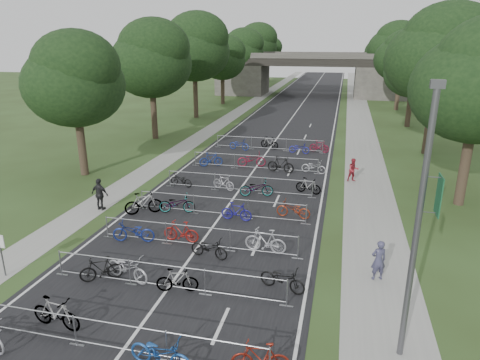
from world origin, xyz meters
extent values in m
plane|color=#2F411B|center=(0.00, 0.00, 0.00)|extent=(200.00, 200.00, 0.00)
cube|color=black|center=(0.00, 50.00, 0.01)|extent=(11.00, 140.00, 0.01)
cube|color=gray|center=(8.00, 50.00, 0.01)|extent=(3.00, 140.00, 0.01)
cube|color=gray|center=(-7.50, 50.00, 0.01)|extent=(2.00, 140.00, 0.01)
cube|color=silver|center=(0.00, 50.00, 0.00)|extent=(0.12, 140.00, 0.00)
cube|color=#44413C|center=(-11.50, 65.00, 2.50)|extent=(8.00, 8.00, 5.00)
cube|color=#44413C|center=(11.50, 65.00, 2.50)|extent=(8.00, 8.00, 5.00)
cube|color=black|center=(0.00, 65.00, 5.60)|extent=(30.00, 8.00, 1.20)
cube|color=#44413C|center=(0.00, 61.20, 6.60)|extent=(30.00, 0.40, 0.90)
cube|color=#44413C|center=(0.00, 68.80, 6.60)|extent=(30.00, 0.40, 0.90)
cylinder|color=#4C4C51|center=(8.30, 2.00, 4.00)|extent=(0.18, 0.18, 8.00)
cube|color=#4C4C51|center=(8.30, 2.00, 8.10)|extent=(0.35, 0.18, 0.22)
cube|color=#154C2B|center=(8.72, 2.00, 5.20)|extent=(0.03, 0.65, 1.10)
cylinder|color=#4C4C51|center=(-6.80, 3.00, 0.75)|extent=(0.06, 0.06, 1.50)
cylinder|color=#33261C|center=(-11.50, 16.00, 2.10)|extent=(0.56, 0.56, 4.20)
ellipsoid|color=black|center=(-11.50, 16.00, 6.22)|extent=(6.72, 6.72, 5.51)
sphere|color=black|center=(-10.90, 15.50, 7.56)|extent=(5.38, 5.38, 5.38)
sphere|color=black|center=(-12.00, 16.50, 5.38)|extent=(4.37, 4.37, 4.37)
cylinder|color=#33261C|center=(13.00, 16.00, 2.24)|extent=(0.56, 0.56, 4.48)
ellipsoid|color=black|center=(13.00, 16.00, 6.63)|extent=(7.17, 7.17, 5.88)
sphere|color=black|center=(12.50, 16.50, 5.73)|extent=(4.66, 4.66, 4.66)
cylinder|color=#33261C|center=(-11.50, 28.00, 2.36)|extent=(0.56, 0.56, 4.72)
ellipsoid|color=black|center=(-11.50, 28.00, 6.99)|extent=(7.56, 7.56, 6.20)
sphere|color=black|center=(-10.90, 27.50, 8.50)|extent=(6.05, 6.05, 6.05)
sphere|color=black|center=(-12.00, 28.50, 6.05)|extent=(4.91, 4.91, 4.91)
cylinder|color=#33261C|center=(13.00, 28.00, 2.55)|extent=(0.56, 0.56, 5.11)
ellipsoid|color=black|center=(13.00, 28.00, 7.56)|extent=(8.18, 8.18, 6.70)
sphere|color=black|center=(13.60, 27.50, 9.20)|extent=(6.54, 6.54, 6.54)
sphere|color=black|center=(12.50, 28.50, 6.54)|extent=(5.31, 5.31, 5.31)
cylinder|color=#33261C|center=(-11.50, 40.00, 2.62)|extent=(0.56, 0.56, 5.25)
ellipsoid|color=black|center=(-11.50, 40.00, 7.77)|extent=(8.40, 8.40, 6.89)
sphere|color=black|center=(-10.90, 39.50, 9.45)|extent=(6.72, 6.72, 6.72)
sphere|color=black|center=(-12.00, 40.50, 6.72)|extent=(5.46, 5.46, 5.46)
cylinder|color=#33261C|center=(13.00, 40.00, 1.92)|extent=(0.56, 0.56, 3.85)
ellipsoid|color=black|center=(13.00, 40.00, 5.70)|extent=(6.16, 6.16, 5.05)
sphere|color=black|center=(13.60, 39.50, 6.93)|extent=(4.93, 4.93, 4.93)
sphere|color=black|center=(12.50, 40.50, 4.93)|extent=(4.00, 4.00, 4.00)
cylinder|color=#33261C|center=(-11.50, 52.00, 2.10)|extent=(0.56, 0.56, 4.20)
ellipsoid|color=black|center=(-11.50, 52.00, 6.22)|extent=(6.72, 6.72, 5.51)
sphere|color=black|center=(-10.90, 51.50, 7.56)|extent=(5.38, 5.38, 5.38)
sphere|color=black|center=(-12.00, 52.50, 5.38)|extent=(4.37, 4.37, 4.37)
cylinder|color=#33261C|center=(13.00, 52.00, 2.24)|extent=(0.56, 0.56, 4.48)
ellipsoid|color=black|center=(13.00, 52.00, 6.63)|extent=(7.17, 7.17, 5.88)
sphere|color=black|center=(13.60, 51.50, 8.06)|extent=(5.73, 5.73, 5.73)
sphere|color=black|center=(12.50, 52.50, 5.73)|extent=(4.66, 4.66, 4.66)
cylinder|color=#33261C|center=(-11.50, 64.00, 2.36)|extent=(0.56, 0.56, 4.72)
ellipsoid|color=black|center=(-11.50, 64.00, 6.99)|extent=(7.56, 7.56, 6.20)
sphere|color=black|center=(-10.90, 63.50, 8.50)|extent=(6.05, 6.05, 6.05)
sphere|color=black|center=(-12.00, 64.50, 6.05)|extent=(4.91, 4.91, 4.91)
cylinder|color=#33261C|center=(13.00, 64.00, 2.55)|extent=(0.56, 0.56, 5.11)
ellipsoid|color=black|center=(13.00, 64.00, 7.56)|extent=(8.18, 8.18, 6.70)
sphere|color=black|center=(13.60, 63.50, 9.20)|extent=(6.54, 6.54, 6.54)
sphere|color=black|center=(12.50, 64.50, 6.54)|extent=(5.31, 5.31, 5.31)
cylinder|color=#33261C|center=(-11.50, 76.00, 2.62)|extent=(0.56, 0.56, 5.25)
ellipsoid|color=black|center=(-11.50, 76.00, 7.77)|extent=(8.40, 8.40, 6.89)
sphere|color=black|center=(-10.90, 75.50, 9.45)|extent=(6.72, 6.72, 6.72)
sphere|color=black|center=(-12.00, 76.50, 6.72)|extent=(5.46, 5.46, 5.46)
cylinder|color=#33261C|center=(13.00, 76.00, 1.92)|extent=(0.56, 0.56, 3.85)
ellipsoid|color=black|center=(13.00, 76.00, 5.70)|extent=(6.16, 6.16, 5.05)
sphere|color=black|center=(13.60, 75.50, 6.93)|extent=(4.93, 4.93, 4.93)
sphere|color=black|center=(12.50, 76.50, 4.93)|extent=(4.00, 4.00, 4.00)
cylinder|color=#33261C|center=(-11.50, 88.00, 2.10)|extent=(0.56, 0.56, 4.20)
ellipsoid|color=black|center=(-11.50, 88.00, 6.22)|extent=(6.72, 6.72, 5.51)
sphere|color=black|center=(-10.90, 87.50, 7.56)|extent=(5.38, 5.38, 5.38)
sphere|color=black|center=(-12.00, 88.50, 5.38)|extent=(4.37, 4.37, 4.37)
cylinder|color=#33261C|center=(13.00, 88.00, 2.24)|extent=(0.56, 0.56, 4.48)
ellipsoid|color=black|center=(13.00, 88.00, 6.63)|extent=(7.17, 7.17, 5.88)
sphere|color=black|center=(13.60, 87.50, 8.06)|extent=(5.73, 5.73, 5.73)
sphere|color=black|center=(12.50, 88.50, 5.73)|extent=(4.66, 4.66, 4.66)
cylinder|color=#919398|center=(0.00, 0.00, 1.05)|extent=(9.20, 0.04, 0.04)
cylinder|color=#919398|center=(0.00, 0.00, 0.18)|extent=(9.20, 0.04, 0.04)
cylinder|color=#919398|center=(-1.53, 0.00, 0.55)|extent=(0.05, 0.05, 1.10)
cube|color=#919398|center=(-1.53, 0.00, 0.01)|extent=(0.50, 0.08, 0.03)
cylinder|color=#919398|center=(1.53, 0.00, 0.55)|extent=(0.05, 0.05, 1.10)
cylinder|color=#919398|center=(0.00, 3.60, 1.05)|extent=(9.20, 0.04, 0.04)
cylinder|color=#919398|center=(0.00, 3.60, 0.18)|extent=(9.20, 0.04, 0.04)
cylinder|color=#919398|center=(-4.60, 3.60, 0.55)|extent=(0.05, 0.05, 1.10)
cube|color=#919398|center=(-4.60, 3.60, 0.01)|extent=(0.50, 0.08, 0.03)
cylinder|color=#919398|center=(-1.53, 3.60, 0.55)|extent=(0.05, 0.05, 1.10)
cube|color=#919398|center=(-1.53, 3.60, 0.01)|extent=(0.50, 0.08, 0.03)
cylinder|color=#919398|center=(1.53, 3.60, 0.55)|extent=(0.05, 0.05, 1.10)
cube|color=#919398|center=(1.53, 3.60, 0.01)|extent=(0.50, 0.08, 0.03)
cylinder|color=#919398|center=(4.60, 3.60, 0.55)|extent=(0.05, 0.05, 1.10)
cube|color=#919398|center=(4.60, 3.60, 0.01)|extent=(0.50, 0.08, 0.03)
cylinder|color=#919398|center=(0.00, 7.20, 1.05)|extent=(9.20, 0.04, 0.04)
cylinder|color=#919398|center=(0.00, 7.20, 0.18)|extent=(9.20, 0.04, 0.04)
cylinder|color=#919398|center=(-4.60, 7.20, 0.55)|extent=(0.05, 0.05, 1.10)
cube|color=#919398|center=(-4.60, 7.20, 0.01)|extent=(0.50, 0.08, 0.03)
cylinder|color=#919398|center=(-1.53, 7.20, 0.55)|extent=(0.05, 0.05, 1.10)
cube|color=#919398|center=(-1.53, 7.20, 0.01)|extent=(0.50, 0.08, 0.03)
cylinder|color=#919398|center=(1.53, 7.20, 0.55)|extent=(0.05, 0.05, 1.10)
cube|color=#919398|center=(1.53, 7.20, 0.01)|extent=(0.50, 0.08, 0.03)
cylinder|color=#919398|center=(4.60, 7.20, 0.55)|extent=(0.05, 0.05, 1.10)
cube|color=#919398|center=(4.60, 7.20, 0.01)|extent=(0.50, 0.08, 0.03)
cylinder|color=#919398|center=(0.00, 11.00, 1.05)|extent=(9.20, 0.04, 0.04)
cylinder|color=#919398|center=(0.00, 11.00, 0.18)|extent=(9.20, 0.04, 0.04)
cylinder|color=#919398|center=(-4.60, 11.00, 0.55)|extent=(0.05, 0.05, 1.10)
cube|color=#919398|center=(-4.60, 11.00, 0.01)|extent=(0.50, 0.08, 0.03)
cylinder|color=#919398|center=(-1.53, 11.00, 0.55)|extent=(0.05, 0.05, 1.10)
cube|color=#919398|center=(-1.53, 11.00, 0.01)|extent=(0.50, 0.08, 0.03)
cylinder|color=#919398|center=(1.53, 11.00, 0.55)|extent=(0.05, 0.05, 1.10)
cube|color=#919398|center=(1.53, 11.00, 0.01)|extent=(0.50, 0.08, 0.03)
cylinder|color=#919398|center=(4.60, 11.00, 0.55)|extent=(0.05, 0.05, 1.10)
cube|color=#919398|center=(4.60, 11.00, 0.01)|extent=(0.50, 0.08, 0.03)
cylinder|color=#919398|center=(0.00, 15.00, 1.05)|extent=(9.20, 0.04, 0.04)
cylinder|color=#919398|center=(0.00, 15.00, 0.18)|extent=(9.20, 0.04, 0.04)
cylinder|color=#919398|center=(-4.60, 15.00, 0.55)|extent=(0.05, 0.05, 1.10)
cube|color=#919398|center=(-4.60, 15.00, 0.01)|extent=(0.50, 0.08, 0.03)
cylinder|color=#919398|center=(-1.53, 15.00, 0.55)|extent=(0.05, 0.05, 1.10)
cube|color=#919398|center=(-1.53, 15.00, 0.01)|extent=(0.50, 0.08, 0.03)
cylinder|color=#919398|center=(1.53, 15.00, 0.55)|extent=(0.05, 0.05, 1.10)
cube|color=#919398|center=(1.53, 15.00, 0.01)|extent=(0.50, 0.08, 0.03)
cylinder|color=#919398|center=(4.60, 15.00, 0.55)|extent=(0.05, 0.05, 1.10)
cube|color=#919398|center=(4.60, 15.00, 0.01)|extent=(0.50, 0.08, 0.03)
cylinder|color=#919398|center=(0.00, 20.00, 1.05)|extent=(9.20, 0.04, 0.04)
cylinder|color=#919398|center=(0.00, 20.00, 0.18)|extent=(9.20, 0.04, 0.04)
cylinder|color=#919398|center=(-4.60, 20.00, 0.55)|extent=(0.05, 0.05, 1.10)
cube|color=#919398|center=(-4.60, 20.00, 0.01)|extent=(0.50, 0.08, 0.03)
cylinder|color=#919398|center=(-1.53, 20.00, 0.55)|extent=(0.05, 0.05, 1.10)
cube|color=#919398|center=(-1.53, 20.00, 0.01)|extent=(0.50, 0.08, 0.03)
cylinder|color=#919398|center=(1.53, 20.00, 0.55)|extent=(0.05, 0.05, 1.10)
cube|color=#919398|center=(1.53, 20.00, 0.01)|extent=(0.50, 0.08, 0.03)
cylinder|color=#919398|center=(4.60, 20.00, 0.55)|extent=(0.05, 0.05, 1.10)
cube|color=#919398|center=(4.60, 20.00, 0.01)|extent=(0.50, 0.08, 0.03)
cylinder|color=#919398|center=(0.00, 26.00, 1.05)|extent=(9.20, 0.04, 0.04)
cylinder|color=#919398|center=(0.00, 26.00, 0.18)|extent=(9.20, 0.04, 0.04)
cylinder|color=#919398|center=(-4.60, 26.00, 0.55)|extent=(0.05, 0.05, 1.10)
cube|color=#919398|center=(-4.60, 26.00, 0.01)|extent=(0.50, 0.08, 0.03)
cylinder|color=#919398|center=(-1.53, 26.00, 0.55)|extent=(0.05, 0.05, 1.10)
cube|color=#919398|center=(-1.53, 26.00, 0.01)|extent=(0.50, 0.08, 0.03)
cylinder|color=#919398|center=(1.53, 26.00, 0.55)|extent=(0.05, 0.05, 1.10)
cube|color=#919398|center=(1.53, 26.00, 0.01)|extent=(0.50, 0.08, 0.03)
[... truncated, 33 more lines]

